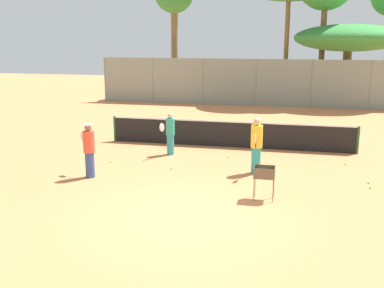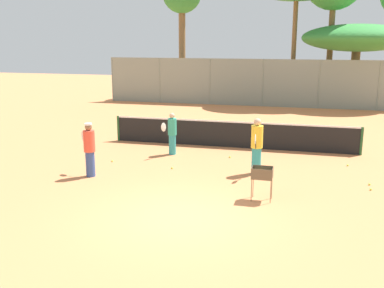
{
  "view_description": "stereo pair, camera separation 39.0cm",
  "coord_description": "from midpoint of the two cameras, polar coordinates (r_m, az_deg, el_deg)",
  "views": [
    {
      "loc": [
        2.51,
        -10.03,
        4.28
      ],
      "look_at": [
        -0.62,
        3.52,
        1.0
      ],
      "focal_mm": 42.0,
      "sensor_mm": 36.0,
      "label": 1
    },
    {
      "loc": [
        2.89,
        -9.94,
        4.28
      ],
      "look_at": [
        -0.62,
        3.52,
        1.0
      ],
      "focal_mm": 42.0,
      "sensor_mm": 36.0,
      "label": 2
    }
  ],
  "objects": [
    {
      "name": "tennis_net",
      "position": [
        18.05,
        5.69,
        1.3
      ],
      "size": [
        9.91,
        0.1,
        1.07
      ],
      "color": "#26592D",
      "rests_on": "ground_plane"
    },
    {
      "name": "tennis_ball_6",
      "position": [
        16.41,
        19.82,
        -2.54
      ],
      "size": [
        0.07,
        0.07,
        0.07
      ],
      "primitive_type": "sphere",
      "color": "#D1E54C",
      "rests_on": "ground_plane"
    },
    {
      "name": "tennis_ball_1",
      "position": [
        14.54,
        22.34,
        -4.75
      ],
      "size": [
        0.07,
        0.07,
        0.07
      ],
      "primitive_type": "sphere",
      "color": "#D1E54C",
      "rests_on": "ground_plane"
    },
    {
      "name": "tennis_ball_0",
      "position": [
        16.58,
        5.51,
        -1.64
      ],
      "size": [
        0.07,
        0.07,
        0.07
      ],
      "primitive_type": "sphere",
      "color": "#D1E54C",
      "rests_on": "ground_plane"
    },
    {
      "name": "player_white_outfit",
      "position": [
        14.54,
        8.99,
        -0.21
      ],
      "size": [
        0.38,
        0.94,
        1.82
      ],
      "rotation": [
        0.0,
        0.0,
        4.73
      ],
      "color": "teal",
      "rests_on": "ground_plane"
    },
    {
      "name": "tennis_ball_3",
      "position": [
        16.18,
        -9.42,
        -2.13
      ],
      "size": [
        0.07,
        0.07,
        0.07
      ],
      "primitive_type": "sphere",
      "color": "#D1E54C",
      "rests_on": "ground_plane"
    },
    {
      "name": "tree_1",
      "position": [
        31.39,
        20.59,
        12.46
      ],
      "size": [
        6.98,
        6.98,
        5.19
      ],
      "color": "brown",
      "rests_on": "ground_plane"
    },
    {
      "name": "player_yellow_shirt",
      "position": [
        14.42,
        -12.14,
        -0.63
      ],
      "size": [
        0.73,
        0.68,
        1.72
      ],
      "rotation": [
        0.0,
        0.0,
        2.41
      ],
      "color": "#334C8C",
      "rests_on": "ground_plane"
    },
    {
      "name": "ball_cart",
      "position": [
        12.24,
        9.81,
        -3.98
      ],
      "size": [
        0.56,
        0.41,
        0.92
      ],
      "color": "brown",
      "rests_on": "ground_plane"
    },
    {
      "name": "ground_plane",
      "position": [
        11.2,
        -0.48,
        -9.21
      ],
      "size": [
        80.0,
        80.0,
        0.0
      ],
      "primitive_type": "plane",
      "color": "#D37F4C"
    },
    {
      "name": "player_red_cap",
      "position": [
        16.82,
        -1.88,
        1.37
      ],
      "size": [
        0.43,
        0.84,
        1.58
      ],
      "rotation": [
        0.0,
        0.0,
        4.36
      ],
      "color": "teal",
      "rests_on": "ground_plane"
    },
    {
      "name": "tennis_ball_2",
      "position": [
        15.47,
        -11.59,
        -2.94
      ],
      "size": [
        0.07,
        0.07,
        0.07
      ],
      "primitive_type": "sphere",
      "color": "#D1E54C",
      "rests_on": "ground_plane"
    },
    {
      "name": "parked_car",
      "position": [
        32.36,
        -0.23,
        6.85
      ],
      "size": [
        4.2,
        1.7,
        1.6
      ],
      "color": "white",
      "rests_on": "ground_plane"
    },
    {
      "name": "tennis_ball_4",
      "position": [
        14.08,
        22.5,
        -5.33
      ],
      "size": [
        0.07,
        0.07,
        0.07
      ],
      "primitive_type": "sphere",
      "color": "#D1E54C",
      "rests_on": "ground_plane"
    },
    {
      "name": "back_fence",
      "position": [
        29.3,
        9.34,
        7.67
      ],
      "size": [
        20.89,
        0.08,
        3.01
      ],
      "color": "gray",
      "rests_on": "ground_plane"
    },
    {
      "name": "tennis_ball_5",
      "position": [
        15.12,
        -1.81,
        -3.06
      ],
      "size": [
        0.07,
        0.07,
        0.07
      ],
      "primitive_type": "sphere",
      "color": "#D1E54C",
      "rests_on": "ground_plane"
    }
  ]
}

